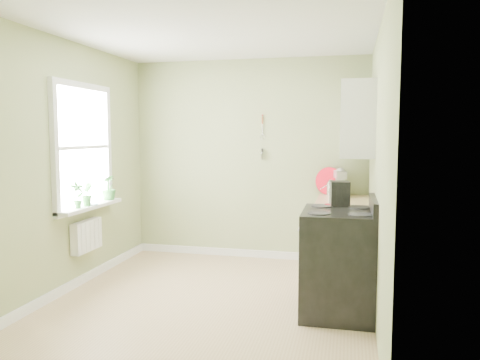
% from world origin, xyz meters
% --- Properties ---
extents(floor, '(3.20, 3.60, 0.02)m').
position_xyz_m(floor, '(0.00, 0.00, -0.01)').
color(floor, tan).
rests_on(floor, ground).
extents(ceiling, '(3.20, 3.60, 0.02)m').
position_xyz_m(ceiling, '(0.00, 0.00, 2.71)').
color(ceiling, white).
rests_on(ceiling, wall_back).
extents(wall_back, '(3.20, 0.02, 2.70)m').
position_xyz_m(wall_back, '(0.00, 1.81, 1.35)').
color(wall_back, '#9EA872').
rests_on(wall_back, floor).
extents(wall_left, '(0.02, 3.60, 2.70)m').
position_xyz_m(wall_left, '(-1.61, 0.00, 1.35)').
color(wall_left, '#9EA872').
rests_on(wall_left, floor).
extents(wall_right, '(0.02, 3.60, 2.70)m').
position_xyz_m(wall_right, '(1.61, 0.00, 1.35)').
color(wall_right, '#9EA872').
rests_on(wall_right, floor).
extents(base_cabinets, '(0.60, 1.60, 0.87)m').
position_xyz_m(base_cabinets, '(1.30, 1.00, 0.43)').
color(base_cabinets, white).
rests_on(base_cabinets, floor).
extents(countertop, '(0.64, 1.60, 0.04)m').
position_xyz_m(countertop, '(1.29, 1.00, 0.89)').
color(countertop, '#D8B984').
rests_on(countertop, base_cabinets).
extents(upper_cabinets, '(0.35, 1.40, 0.80)m').
position_xyz_m(upper_cabinets, '(1.43, 1.10, 1.85)').
color(upper_cabinets, white).
rests_on(upper_cabinets, wall_right).
extents(window, '(0.06, 1.14, 1.44)m').
position_xyz_m(window, '(-1.58, 0.30, 1.55)').
color(window, white).
rests_on(window, wall_left).
extents(window_sill, '(0.18, 1.14, 0.04)m').
position_xyz_m(window_sill, '(-1.51, 0.30, 0.88)').
color(window_sill, white).
rests_on(window_sill, wall_left).
extents(radiator, '(0.12, 0.50, 0.35)m').
position_xyz_m(radiator, '(-1.54, 0.25, 0.55)').
color(radiator, white).
rests_on(radiator, wall_left).
extents(wall_utensils, '(0.02, 0.14, 0.58)m').
position_xyz_m(wall_utensils, '(0.20, 1.78, 1.56)').
color(wall_utensils, '#D8B984').
rests_on(wall_utensils, wall_back).
extents(stove, '(0.72, 0.81, 1.11)m').
position_xyz_m(stove, '(1.28, -0.00, 0.50)').
color(stove, black).
rests_on(stove, floor).
extents(stand_mixer, '(0.23, 0.32, 0.36)m').
position_xyz_m(stand_mixer, '(1.24, 1.54, 1.06)').
color(stand_mixer, '#B2B2B7').
rests_on(stand_mixer, countertop).
extents(kettle, '(0.20, 0.12, 0.20)m').
position_xyz_m(kettle, '(1.12, 1.72, 1.01)').
color(kettle, silver).
rests_on(kettle, countertop).
extents(coffee_maker, '(0.21, 0.23, 0.32)m').
position_xyz_m(coffee_maker, '(1.26, 0.30, 1.06)').
color(coffee_maker, black).
rests_on(coffee_maker, countertop).
extents(red_tray, '(0.36, 0.16, 0.36)m').
position_xyz_m(red_tray, '(1.09, 1.72, 1.09)').
color(red_tray, red).
rests_on(red_tray, countertop).
extents(jar, '(0.08, 0.08, 0.09)m').
position_xyz_m(jar, '(1.16, 0.30, 0.96)').
color(jar, '#BDAC96').
rests_on(jar, countertop).
extents(plant_a, '(0.16, 0.18, 0.29)m').
position_xyz_m(plant_a, '(-1.50, 0.03, 1.05)').
color(plant_a, '#296427').
rests_on(plant_a, window_sill).
extents(plant_b, '(0.18, 0.19, 0.26)m').
position_xyz_m(plant_b, '(-1.50, 0.21, 1.03)').
color(plant_b, '#296427').
rests_on(plant_b, window_sill).
extents(plant_c, '(0.21, 0.21, 0.30)m').
position_xyz_m(plant_c, '(-1.50, 0.71, 1.05)').
color(plant_c, '#296427').
rests_on(plant_c, window_sill).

